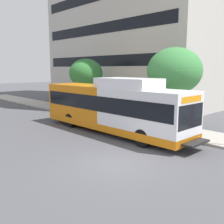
# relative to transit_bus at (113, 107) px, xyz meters

# --- Properties ---
(ground_plane) EXTENTS (120.00, 120.00, 0.00)m
(ground_plane) POSITION_rel_transit_bus_xyz_m (-3.85, 3.61, -1.70)
(ground_plane) COLOR #4C4C51
(sidewalk_curb) EXTENTS (3.00, 56.00, 0.14)m
(sidewalk_curb) POSITION_rel_transit_bus_xyz_m (3.15, 1.61, -1.63)
(sidewalk_curb) COLOR #A8A399
(sidewalk_curb) RESTS_ON ground
(transit_bus) EXTENTS (2.58, 12.25, 3.65)m
(transit_bus) POSITION_rel_transit_bus_xyz_m (0.00, 0.00, 0.00)
(transit_bus) COLOR white
(transit_bus) RESTS_ON ground
(street_tree_near_stop) EXTENTS (3.85, 3.85, 5.56)m
(street_tree_near_stop) POSITION_rel_transit_bus_xyz_m (4.20, -1.92, 2.35)
(street_tree_near_stop) COLOR #4C3823
(street_tree_near_stop) RESTS_ON sidewalk_curb
(street_tree_mid_block) EXTENTS (3.23, 3.23, 5.03)m
(street_tree_mid_block) POSITION_rel_transit_bus_xyz_m (3.90, 7.77, 2.08)
(street_tree_mid_block) COLOR #4C3823
(street_tree_mid_block) RESTS_ON sidewalk_curb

